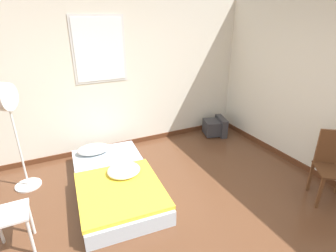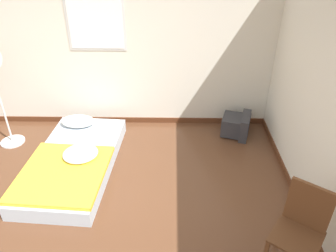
% 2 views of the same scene
% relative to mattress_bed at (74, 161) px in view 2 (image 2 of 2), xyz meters
% --- Properties ---
extents(ground_plane, '(20.00, 20.00, 0.00)m').
position_rel_mattress_bed_xyz_m(ground_plane, '(0.42, -1.29, -0.13)').
color(ground_plane, brown).
extents(wall_back, '(7.31, 0.08, 2.60)m').
position_rel_mattress_bed_xyz_m(wall_back, '(0.42, 1.28, 1.16)').
color(wall_back, silver).
rests_on(wall_back, ground_plane).
extents(mattress_bed, '(1.17, 2.07, 0.35)m').
position_rel_mattress_bed_xyz_m(mattress_bed, '(0.00, 0.00, 0.00)').
color(mattress_bed, silver).
rests_on(mattress_bed, ground_plane).
extents(crt_tv, '(0.51, 0.52, 0.36)m').
position_rel_mattress_bed_xyz_m(crt_tv, '(2.36, 0.89, 0.04)').
color(crt_tv, '#333338').
rests_on(crt_tv, ground_plane).
extents(wooden_chair, '(0.59, 0.59, 0.94)m').
position_rel_mattress_bed_xyz_m(wooden_chair, '(2.54, -1.42, 0.41)').
color(wooden_chair, brown).
rests_on(wooden_chair, ground_plane).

